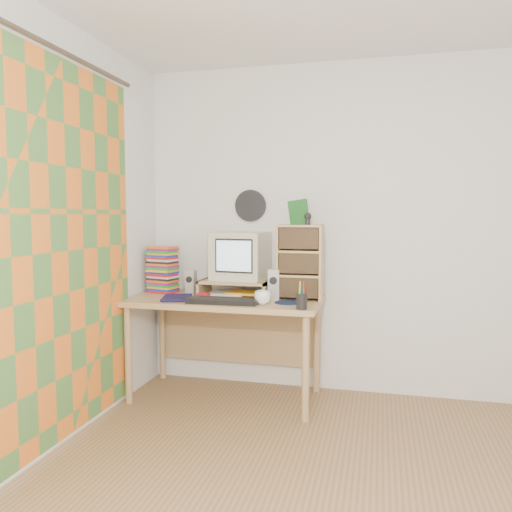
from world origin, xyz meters
The scene contains 20 objects.
back_wall centered at (0.00, 1.75, 1.25)m, with size 3.50×3.50×0.00m, color silver.
left_wall centered at (-1.75, 0.00, 1.25)m, with size 3.50×3.50×0.00m, color silver.
curtain centered at (-1.71, 0.48, 1.15)m, with size 2.20×2.20×0.00m, color orange.
wall_disc centered at (-0.93, 1.73, 1.43)m, with size 0.25×0.25×0.02m, color black.
desk centered at (-1.03, 1.44, 0.62)m, with size 1.40×0.70×0.75m.
monitor_riser centered at (-0.98, 1.48, 0.84)m, with size 0.52×0.30×0.12m.
crt_monitor centered at (-0.97, 1.53, 1.05)m, with size 0.38×0.38×0.36m, color beige.
speaker_left centered at (-1.32, 1.44, 0.85)m, with size 0.07×0.07×0.19m, color #B9B9BE.
speaker_right centered at (-0.67, 1.40, 0.86)m, with size 0.08×0.08×0.22m, color #B9B9BE.
keyboard centered at (-0.98, 1.16, 0.77)m, with size 0.49×0.16×0.03m, color black.
dvd_stack centered at (-1.59, 1.51, 0.90)m, with size 0.21×0.15×0.30m, color brown, non-canonical shape.
cd_rack centered at (-0.49, 1.46, 1.02)m, with size 0.32×0.17×0.54m, color tan.
mug centered at (-0.70, 1.19, 0.80)m, with size 0.11×0.11×0.09m, color white.
diary centered at (-1.45, 1.21, 0.77)m, with size 0.24×0.18×0.05m, color #120F38.
mousepad centered at (-0.54, 1.29, 0.75)m, with size 0.20×0.20×0.00m, color #101935.
pen_cup centered at (-0.42, 1.07, 0.82)m, with size 0.07×0.07×0.14m, color black, non-canonical shape.
papers centered at (-0.97, 1.46, 0.77)m, with size 0.29×0.21×0.04m, color silver, non-canonical shape.
red_box centered at (-1.17, 1.30, 0.77)m, with size 0.09×0.05×0.04m, color red.
game_box centered at (-0.50, 1.47, 1.38)m, with size 0.14×0.03×0.18m, color #18541C.
webcam centered at (-0.43, 1.43, 1.33)m, with size 0.05×0.05×0.09m, color black, non-canonical shape.
Camera 1 is at (0.07, -2.08, 1.36)m, focal length 35.00 mm.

